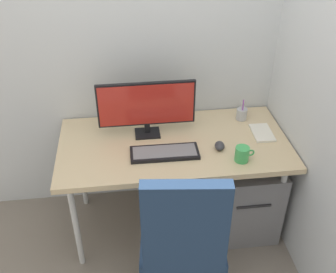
{
  "coord_description": "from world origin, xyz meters",
  "views": [
    {
      "loc": [
        -0.31,
        -2.14,
        2.25
      ],
      "look_at": [
        -0.05,
        -0.08,
        0.84
      ],
      "focal_mm": 42.91,
      "sensor_mm": 36.0,
      "label": 1
    }
  ],
  "objects_px": {
    "office_chair": "(183,239)",
    "filing_cabinet": "(240,191)",
    "monitor": "(146,106)",
    "pen_holder": "(242,114)",
    "coffee_mug": "(242,154)",
    "mouse": "(220,146)",
    "notebook": "(262,133)",
    "keyboard": "(165,153)"
  },
  "relations": [
    {
      "from": "office_chair",
      "to": "filing_cabinet",
      "type": "relative_size",
      "value": 1.86
    },
    {
      "from": "filing_cabinet",
      "to": "monitor",
      "type": "relative_size",
      "value": 0.91
    },
    {
      "from": "pen_holder",
      "to": "coffee_mug",
      "type": "relative_size",
      "value": 1.33
    },
    {
      "from": "filing_cabinet",
      "to": "coffee_mug",
      "type": "relative_size",
      "value": 4.77
    },
    {
      "from": "monitor",
      "to": "coffee_mug",
      "type": "distance_m",
      "value": 0.69
    },
    {
      "from": "office_chair",
      "to": "mouse",
      "type": "xyz_separation_m",
      "value": [
        0.32,
        0.57,
        0.2
      ]
    },
    {
      "from": "mouse",
      "to": "filing_cabinet",
      "type": "bearing_deg",
      "value": 29.11
    },
    {
      "from": "monitor",
      "to": "notebook",
      "type": "bearing_deg",
      "value": -7.51
    },
    {
      "from": "mouse",
      "to": "notebook",
      "type": "xyz_separation_m",
      "value": [
        0.33,
        0.13,
        -0.01
      ]
    },
    {
      "from": "office_chair",
      "to": "keyboard",
      "type": "distance_m",
      "value": 0.58
    },
    {
      "from": "monitor",
      "to": "mouse",
      "type": "distance_m",
      "value": 0.54
    },
    {
      "from": "pen_holder",
      "to": "coffee_mug",
      "type": "xyz_separation_m",
      "value": [
        -0.13,
        -0.47,
        0.0
      ]
    },
    {
      "from": "office_chair",
      "to": "keyboard",
      "type": "height_order",
      "value": "office_chair"
    },
    {
      "from": "keyboard",
      "to": "pen_holder",
      "type": "relative_size",
      "value": 2.68
    },
    {
      "from": "mouse",
      "to": "pen_holder",
      "type": "bearing_deg",
      "value": 64.57
    },
    {
      "from": "keyboard",
      "to": "coffee_mug",
      "type": "bearing_deg",
      "value": -14.63
    },
    {
      "from": "office_chair",
      "to": "filing_cabinet",
      "type": "bearing_deg",
      "value": 50.4
    },
    {
      "from": "filing_cabinet",
      "to": "coffee_mug",
      "type": "bearing_deg",
      "value": -114.99
    },
    {
      "from": "filing_cabinet",
      "to": "mouse",
      "type": "relative_size",
      "value": 6.46
    },
    {
      "from": "office_chair",
      "to": "coffee_mug",
      "type": "relative_size",
      "value": 8.89
    },
    {
      "from": "filing_cabinet",
      "to": "keyboard",
      "type": "xyz_separation_m",
      "value": [
        -0.56,
        -0.09,
        0.46
      ]
    },
    {
      "from": "mouse",
      "to": "coffee_mug",
      "type": "distance_m",
      "value": 0.18
    },
    {
      "from": "keyboard",
      "to": "mouse",
      "type": "distance_m",
      "value": 0.36
    },
    {
      "from": "office_chair",
      "to": "mouse",
      "type": "bearing_deg",
      "value": 60.3
    },
    {
      "from": "monitor",
      "to": "filing_cabinet",
      "type": "bearing_deg",
      "value": -14.11
    },
    {
      "from": "mouse",
      "to": "coffee_mug",
      "type": "relative_size",
      "value": 0.74
    },
    {
      "from": "office_chair",
      "to": "filing_cabinet",
      "type": "xyz_separation_m",
      "value": [
        0.53,
        0.64,
        -0.27
      ]
    },
    {
      "from": "coffee_mug",
      "to": "mouse",
      "type": "bearing_deg",
      "value": 127.7
    },
    {
      "from": "office_chair",
      "to": "monitor",
      "type": "height_order",
      "value": "monitor"
    },
    {
      "from": "monitor",
      "to": "notebook",
      "type": "distance_m",
      "value": 0.81
    },
    {
      "from": "filing_cabinet",
      "to": "office_chair",
      "type": "bearing_deg",
      "value": -129.6
    },
    {
      "from": "keyboard",
      "to": "notebook",
      "type": "relative_size",
      "value": 2.01
    },
    {
      "from": "mouse",
      "to": "coffee_mug",
      "type": "xyz_separation_m",
      "value": [
        0.11,
        -0.14,
        0.03
      ]
    },
    {
      "from": "coffee_mug",
      "to": "notebook",
      "type": "bearing_deg",
      "value": 50.92
    },
    {
      "from": "filing_cabinet",
      "to": "coffee_mug",
      "type": "distance_m",
      "value": 0.55
    },
    {
      "from": "mouse",
      "to": "notebook",
      "type": "bearing_deg",
      "value": 31.97
    },
    {
      "from": "filing_cabinet",
      "to": "monitor",
      "type": "xyz_separation_m",
      "value": [
        -0.65,
        0.16,
        0.66
      ]
    },
    {
      "from": "notebook",
      "to": "office_chair",
      "type": "bearing_deg",
      "value": -131.27
    },
    {
      "from": "keyboard",
      "to": "pen_holder",
      "type": "height_order",
      "value": "pen_holder"
    },
    {
      "from": "monitor",
      "to": "pen_holder",
      "type": "distance_m",
      "value": 0.71
    },
    {
      "from": "filing_cabinet",
      "to": "keyboard",
      "type": "relative_size",
      "value": 1.34
    },
    {
      "from": "filing_cabinet",
      "to": "pen_holder",
      "type": "distance_m",
      "value": 0.56
    }
  ]
}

